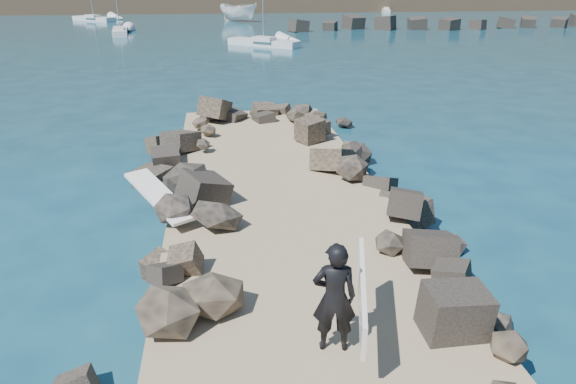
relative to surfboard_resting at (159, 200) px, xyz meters
name	(u,v)px	position (x,y,z in m)	size (l,w,h in m)	color
ground	(283,229)	(3.18, -0.02, -1.04)	(800.00, 800.00, 0.00)	#0F384C
jetty	(294,256)	(3.18, -2.02, -0.74)	(6.00, 26.00, 0.60)	#8C7759
riprap_left	(168,246)	(0.28, -1.52, -0.54)	(2.60, 22.00, 1.00)	black
riprap_right	(407,231)	(6.08, -1.52, -0.54)	(2.60, 22.00, 1.00)	black
breakwater_secondary	(490,24)	(38.18, 54.98, -0.44)	(52.00, 4.00, 1.20)	black
surfboard_resting	(159,200)	(0.00, 0.00, 0.00)	(0.65, 2.61, 0.09)	white
boat_imported	(239,12)	(5.52, 70.65, 0.35)	(2.71, 7.22, 2.79)	white
surfer_with_board	(338,297)	(3.35, -5.61, 0.54)	(1.16, 2.37, 1.95)	black
sailboat_a	(120,31)	(-9.49, 53.49, -0.70)	(2.59, 7.48, 8.81)	silver
sailboat_c	(264,43)	(6.41, 39.87, -0.70)	(6.98, 6.20, 9.19)	silver
sailboat_f	(385,10)	(34.93, 90.03, -0.70)	(2.25, 5.96, 7.16)	silver
sailboat_e	(94,19)	(-16.86, 75.07, -0.70)	(7.37, 6.73, 9.76)	silver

